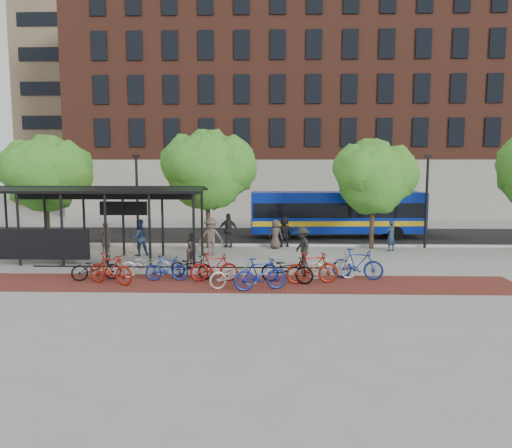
{
  "coord_description": "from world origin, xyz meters",
  "views": [
    {
      "loc": [
        0.46,
        -23.96,
        4.62
      ],
      "look_at": [
        -0.29,
        1.15,
        1.6
      ],
      "focal_mm": 35.0,
      "sensor_mm": 36.0,
      "label": 1
    }
  ],
  "objects_px": {
    "bike_7": "(261,274)",
    "pedestrian_4": "(228,230)",
    "bike_11": "(358,264)",
    "pedestrian_3": "(211,237)",
    "lamp_post_right": "(427,199)",
    "bus": "(337,212)",
    "bike_10": "(332,266)",
    "pedestrian_7": "(391,236)",
    "tree_b": "(209,167)",
    "tree_c": "(375,175)",
    "bike_8": "(287,269)",
    "tree_a": "(47,171)",
    "pedestrian_5": "(284,232)",
    "bus_shelter": "(91,198)",
    "bike_2": "(145,264)",
    "pedestrian_2": "(139,238)",
    "lamp_post_left": "(137,198)",
    "pedestrian_1": "(106,237)",
    "bike_3": "(167,268)",
    "pedestrian_6": "(275,234)",
    "bike_5": "(214,267)",
    "bike_1": "(111,269)",
    "bike_6": "(234,274)",
    "pedestrian_8": "(193,249)",
    "pedestrian_9": "(302,246)",
    "bike_4": "(192,266)",
    "bike_9": "(312,268)"
  },
  "relations": [
    {
      "from": "bike_4",
      "to": "bike_7",
      "type": "relative_size",
      "value": 0.94
    },
    {
      "from": "lamp_post_left",
      "to": "pedestrian_1",
      "type": "bearing_deg",
      "value": -125.36
    },
    {
      "from": "bike_4",
      "to": "bike_10",
      "type": "height_order",
      "value": "bike_10"
    },
    {
      "from": "pedestrian_1",
      "to": "pedestrian_7",
      "type": "relative_size",
      "value": 0.97
    },
    {
      "from": "pedestrian_1",
      "to": "pedestrian_7",
      "type": "bearing_deg",
      "value": 173.46
    },
    {
      "from": "bike_7",
      "to": "bus",
      "type": "bearing_deg",
      "value": -35.6
    },
    {
      "from": "bike_6",
      "to": "pedestrian_5",
      "type": "xyz_separation_m",
      "value": [
        2.11,
        9.43,
        0.34
      ]
    },
    {
      "from": "bike_8",
      "to": "bike_11",
      "type": "bearing_deg",
      "value": -58.64
    },
    {
      "from": "bike_4",
      "to": "tree_a",
      "type": "bearing_deg",
      "value": 69.78
    },
    {
      "from": "tree_b",
      "to": "lamp_post_right",
      "type": "bearing_deg",
      "value": 1.2
    },
    {
      "from": "pedestrian_3",
      "to": "pedestrian_5",
      "type": "relative_size",
      "value": 1.14
    },
    {
      "from": "bike_8",
      "to": "bike_11",
      "type": "height_order",
      "value": "bike_11"
    },
    {
      "from": "pedestrian_5",
      "to": "pedestrian_9",
      "type": "height_order",
      "value": "pedestrian_9"
    },
    {
      "from": "pedestrian_3",
      "to": "bus",
      "type": "bearing_deg",
      "value": 41.05
    },
    {
      "from": "bike_2",
      "to": "pedestrian_9",
      "type": "distance_m",
      "value": 7.07
    },
    {
      "from": "bike_8",
      "to": "tree_c",
      "type": "bearing_deg",
      "value": -14.66
    },
    {
      "from": "tree_c",
      "to": "pedestrian_7",
      "type": "height_order",
      "value": "tree_c"
    },
    {
      "from": "bike_7",
      "to": "pedestrian_4",
      "type": "height_order",
      "value": "pedestrian_4"
    },
    {
      "from": "tree_b",
      "to": "bike_5",
      "type": "distance_m",
      "value": 8.98
    },
    {
      "from": "pedestrian_3",
      "to": "pedestrian_4",
      "type": "bearing_deg",
      "value": 75.79
    },
    {
      "from": "bike_4",
      "to": "pedestrian_6",
      "type": "bearing_deg",
      "value": -6.1
    },
    {
      "from": "bike_3",
      "to": "pedestrian_6",
      "type": "height_order",
      "value": "pedestrian_6"
    },
    {
      "from": "bus_shelter",
      "to": "pedestrian_1",
      "type": "relative_size",
      "value": 6.65
    },
    {
      "from": "tree_c",
      "to": "bike_10",
      "type": "relative_size",
      "value": 2.85
    },
    {
      "from": "tree_c",
      "to": "bike_2",
      "type": "height_order",
      "value": "tree_c"
    },
    {
      "from": "bike_7",
      "to": "tree_a",
      "type": "bearing_deg",
      "value": 35.15
    },
    {
      "from": "pedestrian_3",
      "to": "pedestrian_5",
      "type": "distance_m",
      "value": 4.77
    },
    {
      "from": "lamp_post_right",
      "to": "pedestrian_6",
      "type": "bearing_deg",
      "value": -177.15
    },
    {
      "from": "lamp_post_left",
      "to": "lamp_post_right",
      "type": "bearing_deg",
      "value": 0.0
    },
    {
      "from": "bike_11",
      "to": "pedestrian_3",
      "type": "bearing_deg",
      "value": 68.92
    },
    {
      "from": "bike_10",
      "to": "pedestrian_7",
      "type": "distance_m",
      "value": 7.75
    },
    {
      "from": "tree_b",
      "to": "bike_7",
      "type": "xyz_separation_m",
      "value": [
        3.0,
        -9.35,
        -3.85
      ]
    },
    {
      "from": "tree_c",
      "to": "bike_6",
      "type": "bearing_deg",
      "value": -127.89
    },
    {
      "from": "bike_9",
      "to": "bike_5",
      "type": "bearing_deg",
      "value": 77.12
    },
    {
      "from": "bike_10",
      "to": "pedestrian_2",
      "type": "xyz_separation_m",
      "value": [
        -9.13,
        4.9,
        0.38
      ]
    },
    {
      "from": "lamp_post_right",
      "to": "bike_11",
      "type": "xyz_separation_m",
      "value": [
        -5.03,
        -7.7,
        -2.13
      ]
    },
    {
      "from": "pedestrian_4",
      "to": "pedestrian_9",
      "type": "height_order",
      "value": "pedestrian_4"
    },
    {
      "from": "bus_shelter",
      "to": "lamp_post_right",
      "type": "distance_m",
      "value": 17.61
    },
    {
      "from": "bike_2",
      "to": "pedestrian_2",
      "type": "distance_m",
      "value": 4.99
    },
    {
      "from": "bike_1",
      "to": "bike_6",
      "type": "xyz_separation_m",
      "value": [
        4.81,
        -0.36,
        -0.09
      ]
    },
    {
      "from": "bus_shelter",
      "to": "tree_a",
      "type": "bearing_deg",
      "value": 134.6
    },
    {
      "from": "tree_b",
      "to": "pedestrian_3",
      "type": "distance_m",
      "value": 4.28
    },
    {
      "from": "bike_3",
      "to": "pedestrian_9",
      "type": "distance_m",
      "value": 6.4
    },
    {
      "from": "tree_a",
      "to": "bike_5",
      "type": "distance_m",
      "value": 13.43
    },
    {
      "from": "pedestrian_4",
      "to": "pedestrian_5",
      "type": "height_order",
      "value": "pedestrian_4"
    },
    {
      "from": "pedestrian_5",
      "to": "tree_b",
      "type": "bearing_deg",
      "value": -16.72
    },
    {
      "from": "bike_2",
      "to": "bike_7",
      "type": "height_order",
      "value": "bike_7"
    },
    {
      "from": "bike_2",
      "to": "pedestrian_2",
      "type": "xyz_separation_m",
      "value": [
        -1.47,
        4.75,
        0.39
      ]
    },
    {
      "from": "pedestrian_4",
      "to": "pedestrian_8",
      "type": "xyz_separation_m",
      "value": [
        -1.18,
        -5.08,
        -0.18
      ]
    },
    {
      "from": "bike_2",
      "to": "pedestrian_5",
      "type": "relative_size",
      "value": 1.19
    }
  ]
}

